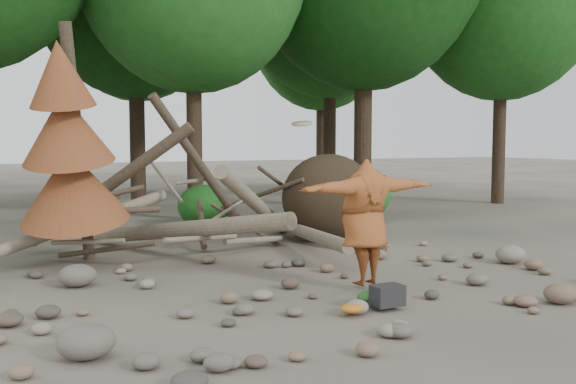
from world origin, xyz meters
name	(u,v)px	position (x,y,z in m)	size (l,w,h in m)	color
ground	(318,292)	(0.00, 0.00, 0.00)	(120.00, 120.00, 0.00)	#514C44
deadfall_pile	(307,200)	(2.02, 4.24, 0.95)	(8.55, 5.24, 3.30)	#332619
dead_conifer	(69,150)	(-3.12, 3.37, 2.11)	(2.06, 2.16, 4.35)	#4C3F30
bush_mid	(204,206)	(0.80, 7.80, 0.56)	(1.40, 1.40, 1.12)	#1D5C1A
bush_right	(356,193)	(5.00, 7.00, 0.80)	(2.00, 2.00, 1.60)	#266D22
frisbee_thrower	(365,222)	(0.73, -0.13, 1.04)	(2.39, 0.71, 2.50)	#964C21
backpack	(387,300)	(0.36, -1.28, 0.14)	(0.42, 0.28, 0.28)	black
cloth_green	(371,300)	(0.29, -0.99, 0.08)	(0.41, 0.35, 0.16)	#2B5D25
cloth_orange	(352,312)	(-0.24, -1.36, 0.06)	(0.33, 0.27, 0.12)	#B3691E
boulder_front_left	(86,342)	(-3.59, -1.53, 0.18)	(0.62, 0.55, 0.37)	#655D54
boulder_front_right	(561,293)	(2.73, -2.06, 0.14)	(0.48, 0.43, 0.29)	brown
boulder_mid_right	(511,254)	(4.30, 0.45, 0.17)	(0.57, 0.51, 0.34)	gray
boulder_mid_left	(77,276)	(-3.21, 1.98, 0.18)	(0.59, 0.53, 0.35)	#665E56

